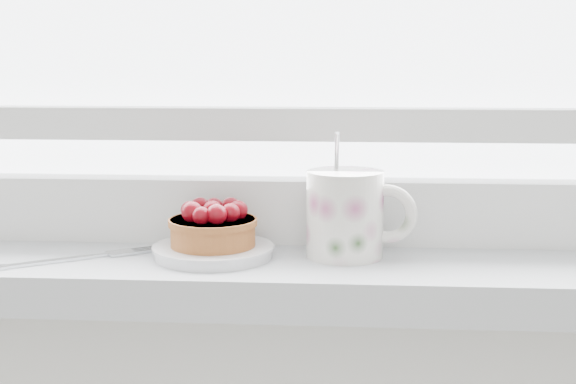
# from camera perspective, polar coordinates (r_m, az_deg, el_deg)

# --- Properties ---
(saucer) EXTENTS (0.12, 0.12, 0.01)m
(saucer) POSITION_cam_1_polar(r_m,az_deg,el_deg) (0.82, -5.34, -4.22)
(saucer) COLOR silver
(saucer) RESTS_ON windowsill
(raspberry_tart) EXTENTS (0.09, 0.09, 0.05)m
(raspberry_tart) POSITION_cam_1_polar(r_m,az_deg,el_deg) (0.82, -5.37, -2.39)
(raspberry_tart) COLOR brown
(raspberry_tart) RESTS_ON saucer
(floral_mug) EXTENTS (0.12, 0.09, 0.13)m
(floral_mug) POSITION_cam_1_polar(r_m,az_deg,el_deg) (0.81, 4.28, -1.45)
(floral_mug) COLOR silver
(floral_mug) RESTS_ON windowsill
(fork) EXTENTS (0.15, 0.11, 0.00)m
(fork) POSITION_cam_1_polar(r_m,az_deg,el_deg) (0.84, -14.80, -4.57)
(fork) COLOR silver
(fork) RESTS_ON windowsill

